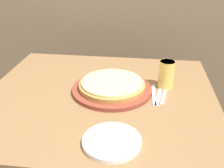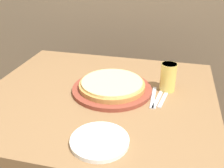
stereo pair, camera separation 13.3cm
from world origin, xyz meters
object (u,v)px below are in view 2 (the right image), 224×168
beer_glass (168,76)px  dinner_knife (158,98)px  fork (153,97)px  spoon (164,98)px  pizza_on_board (112,87)px  dinner_plate (100,141)px

beer_glass → dinner_knife: bearing=-110.1°
fork → spoon: size_ratio=1.17×
pizza_on_board → spoon: 0.26m
pizza_on_board → dinner_plate: size_ratio=1.82×
pizza_on_board → dinner_plate: (0.05, -0.41, -0.02)m
dinner_plate → dinner_knife: (0.19, 0.39, -0.01)m
dinner_plate → fork: (0.16, 0.39, -0.01)m
dinner_plate → spoon: size_ratio=1.24×
beer_glass → dinner_plate: 0.54m
fork → spoon: 0.05m
pizza_on_board → beer_glass: size_ratio=2.77×
beer_glass → dinner_knife: size_ratio=0.69×
spoon → dinner_plate: bearing=-118.6°
pizza_on_board → beer_glass: 0.29m
pizza_on_board → beer_glass: (0.27, 0.08, 0.05)m
pizza_on_board → spoon: size_ratio=2.25×
fork → dinner_knife: (0.03, -0.00, 0.00)m
pizza_on_board → fork: pizza_on_board is taller
beer_glass → fork: (-0.06, -0.10, -0.08)m
beer_glass → spoon: 0.12m
dinner_plate → spoon: dinner_plate is taller
pizza_on_board → spoon: pizza_on_board is taller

